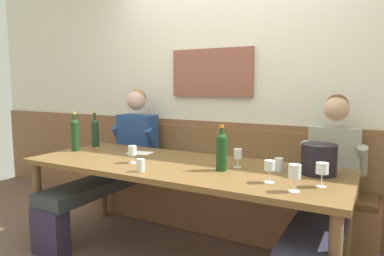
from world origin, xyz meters
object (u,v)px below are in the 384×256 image
(water_tumbler_center, at_px, (141,165))
(dining_table, at_px, (180,173))
(person_left_seat, at_px, (115,159))
(person_right_seat, at_px, (326,192))
(wine_bottle_amber_mid, at_px, (222,151))
(water_tumbler_left, at_px, (279,165))
(wine_bottle_green_tall, at_px, (75,134))
(wine_glass_mid_left, at_px, (322,170))
(wine_glass_center_front, at_px, (269,167))
(wine_bottle_clear_water, at_px, (95,132))
(wine_glass_near_bucket, at_px, (295,173))
(wine_glass_center_rear, at_px, (132,151))
(wall_bench, at_px, (218,198))
(wine_glass_right_end, at_px, (238,155))
(ice_bucket, at_px, (319,159))

(water_tumbler_center, bearing_deg, dining_table, 70.51)
(person_left_seat, relative_size, person_right_seat, 1.01)
(wine_bottle_amber_mid, height_order, water_tumbler_left, wine_bottle_amber_mid)
(water_tumbler_left, bearing_deg, wine_bottle_green_tall, -175.48)
(wine_bottle_green_tall, height_order, wine_glass_mid_left, wine_bottle_green_tall)
(wine_bottle_amber_mid, height_order, wine_glass_center_front, wine_bottle_amber_mid)
(wine_bottle_clear_water, relative_size, wine_glass_near_bucket, 2.23)
(dining_table, bearing_deg, wine_glass_near_bucket, -17.24)
(water_tumbler_left, bearing_deg, wine_glass_near_bucket, -64.94)
(dining_table, relative_size, wine_glass_center_front, 17.57)
(wine_glass_center_rear, bearing_deg, wine_bottle_clear_water, 152.61)
(dining_table, bearing_deg, wall_bench, 90.00)
(wine_bottle_green_tall, bearing_deg, wine_glass_center_front, -5.19)
(dining_table, bearing_deg, wine_glass_center_rear, -156.61)
(wine_glass_mid_left, bearing_deg, wine_bottle_clear_water, 170.22)
(wine_glass_mid_left, distance_m, water_tumbler_center, 1.18)
(wine_bottle_green_tall, height_order, water_tumbler_left, wine_bottle_green_tall)
(person_right_seat, distance_m, wine_glass_right_end, 0.67)
(water_tumbler_center, bearing_deg, wine_bottle_amber_mid, 32.07)
(person_left_seat, xyz_separation_m, ice_bucket, (1.91, -0.14, 0.23))
(wine_glass_center_front, bearing_deg, wine_bottle_clear_water, 166.95)
(person_right_seat, relative_size, wine_bottle_clear_water, 3.76)
(wall_bench, distance_m, water_tumbler_left, 1.06)
(wine_glass_right_end, bearing_deg, person_left_seat, 170.66)
(person_left_seat, distance_m, wine_glass_center_front, 1.77)
(wine_bottle_clear_water, xyz_separation_m, water_tumbler_center, (1.00, -0.59, -0.10))
(water_tumbler_center, bearing_deg, wine_glass_center_front, 10.52)
(ice_bucket, bearing_deg, dining_table, -169.37)
(wine_glass_center_rear, distance_m, wine_glass_center_front, 1.08)
(dining_table, distance_m, wine_glass_near_bucket, 0.98)
(wall_bench, relative_size, person_right_seat, 2.09)
(wine_glass_center_rear, height_order, wine_glass_near_bucket, wine_glass_near_bucket)
(wine_glass_right_end, bearing_deg, wine_bottle_green_tall, -175.98)
(wine_glass_center_front, distance_m, wine_glass_near_bucket, 0.21)
(dining_table, xyz_separation_m, person_left_seat, (-0.94, 0.33, -0.05))
(wine_glass_mid_left, bearing_deg, wine_glass_right_end, 160.47)
(wine_bottle_green_tall, height_order, water_tumbler_center, wine_bottle_green_tall)
(ice_bucket, height_order, wine_glass_near_bucket, ice_bucket)
(wine_bottle_green_tall, xyz_separation_m, wine_glass_center_rear, (0.77, -0.14, -0.06))
(wall_bench, bearing_deg, person_left_seat, -158.03)
(person_right_seat, relative_size, water_tumbler_center, 14.69)
(ice_bucket, xyz_separation_m, water_tumbler_left, (-0.26, -0.04, -0.06))
(wine_glass_mid_left, bearing_deg, wine_bottle_green_tall, 177.11)
(wine_glass_center_rear, bearing_deg, wine_glass_mid_left, 1.34)
(wine_glass_center_rear, relative_size, wine_glass_mid_left, 0.93)
(person_right_seat, distance_m, wine_bottle_clear_water, 2.16)
(wall_bench, height_order, wine_bottle_green_tall, wine_bottle_green_tall)
(ice_bucket, distance_m, wine_bottle_clear_water, 2.10)
(wine_bottle_green_tall, bearing_deg, wall_bench, 32.63)
(wine_bottle_amber_mid, bearing_deg, person_left_seat, 164.43)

